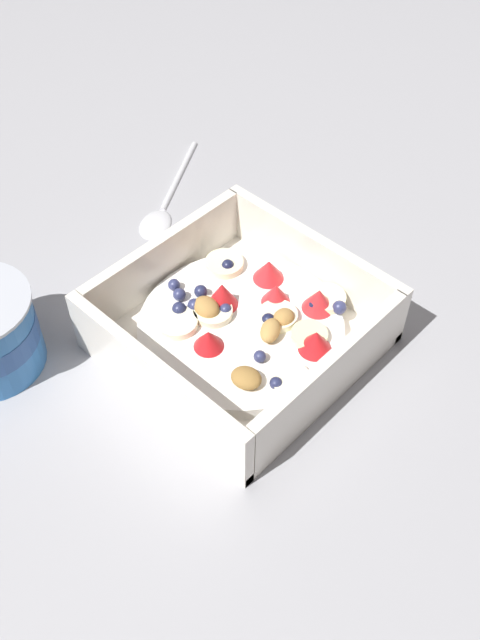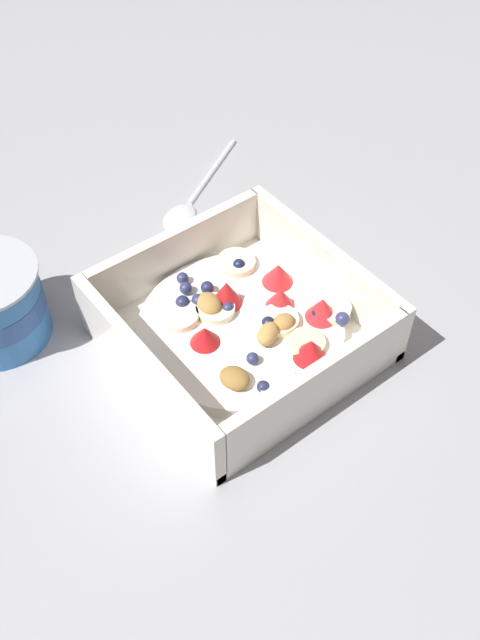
{
  "view_description": "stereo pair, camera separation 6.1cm",
  "coord_description": "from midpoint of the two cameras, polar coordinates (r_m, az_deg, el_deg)",
  "views": [
    {
      "loc": [
        -0.29,
        0.29,
        0.49
      ],
      "look_at": [
        -0.01,
        0.0,
        0.03
      ],
      "focal_mm": 39.66,
      "sensor_mm": 36.0,
      "label": 1
    },
    {
      "loc": [
        -0.33,
        0.25,
        0.49
      ],
      "look_at": [
        -0.01,
        0.0,
        0.03
      ],
      "focal_mm": 39.66,
      "sensor_mm": 36.0,
      "label": 2
    }
  ],
  "objects": [
    {
      "name": "ground_plane",
      "position": [
        0.64,
        -3.51,
        -1.29
      ],
      "size": [
        2.4,
        2.4,
        0.0
      ],
      "primitive_type": "plane",
      "color": "#9E9EA3"
    },
    {
      "name": "fruit_bowl",
      "position": [
        0.62,
        -2.61,
        -0.67
      ],
      "size": [
        0.2,
        0.2,
        0.06
      ],
      "color": "white",
      "rests_on": "ground"
    },
    {
      "name": "spoon",
      "position": [
        0.77,
        -8.53,
        8.97
      ],
      "size": [
        0.1,
        0.16,
        0.01
      ],
      "color": "silver",
      "rests_on": "ground"
    }
  ]
}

